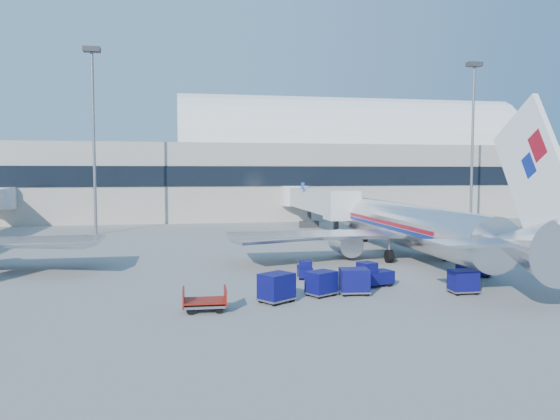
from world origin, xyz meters
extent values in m
plane|color=gray|center=(0.00, 0.00, 0.00)|extent=(260.00, 260.00, 0.00)
cube|color=#B2AA9E|center=(-25.00, 56.00, 6.00)|extent=(170.00, 28.00, 12.00)
cube|color=black|center=(-25.00, 42.05, 7.00)|extent=(170.00, 0.40, 3.00)
cylinder|color=white|center=(20.00, 56.00, 12.00)|extent=(60.00, 18.00, 18.00)
cylinder|color=silver|center=(10.00, 6.00, 2.90)|extent=(3.80, 28.00, 3.80)
sphere|color=silver|center=(10.00, 20.00, 2.90)|extent=(3.72, 3.72, 3.72)
cone|color=silver|center=(10.00, -11.00, 3.30)|extent=(3.80, 6.00, 3.80)
cube|color=maroon|center=(10.00, 7.00, 3.15)|extent=(3.85, 20.16, 0.32)
cube|color=navy|center=(10.00, 7.00, 2.78)|extent=(3.85, 20.16, 0.32)
cube|color=white|center=(10.00, -11.50, 7.70)|extent=(0.35, 7.79, 8.74)
cube|color=silver|center=(10.00, -10.50, 3.50)|extent=(11.00, 3.00, 0.18)
cube|color=silver|center=(10.00, 5.00, 2.30)|extent=(32.00, 5.00, 0.28)
cylinder|color=#B7B7BC|center=(4.50, 6.50, 1.35)|extent=(2.10, 3.80, 2.10)
cylinder|color=#B7B7BC|center=(15.50, 6.50, 1.35)|extent=(2.10, 3.80, 2.10)
cylinder|color=black|center=(10.00, 17.00, 0.45)|extent=(0.40, 0.90, 0.90)
cube|color=silver|center=(7.60, 30.00, 4.00)|extent=(2.70, 24.00, 2.70)
cube|color=silver|center=(7.60, 17.80, 4.00)|extent=(3.40, 3.20, 3.20)
cylinder|color=silver|center=(7.60, 41.50, 4.00)|extent=(4.40, 4.40, 3.00)
cube|color=#2D2D30|center=(7.60, 20.00, 1.80)|extent=(0.50, 0.50, 3.00)
cube|color=#2D2D30|center=(7.60, 20.00, 0.45)|extent=(2.60, 1.00, 0.90)
cube|color=#2D2D30|center=(7.60, 33.00, 1.80)|extent=(0.50, 0.50, 3.00)
cube|color=#2D2D30|center=(7.60, 33.00, 0.45)|extent=(2.60, 1.00, 0.90)
cube|color=navy|center=(6.00, 30.00, 5.80)|extent=(0.12, 1.40, 0.90)
cylinder|color=slate|center=(-20.00, 30.00, 11.00)|extent=(0.36, 0.36, 22.00)
cube|color=#2D2D30|center=(-20.00, 30.00, 22.30)|extent=(2.00, 1.20, 0.60)
cylinder|color=slate|center=(30.00, 30.00, 11.00)|extent=(0.36, 0.36, 22.00)
cube|color=#2D2D30|center=(30.00, 30.00, 22.30)|extent=(2.00, 1.20, 0.60)
cube|color=#9E9E96|center=(18.00, 2.00, 0.45)|extent=(3.00, 0.55, 0.90)
cube|color=#9E9E96|center=(21.30, 2.00, 0.45)|extent=(3.00, 0.55, 0.90)
cube|color=#0A0B51|center=(2.77, -5.32, 0.61)|extent=(2.84, 1.99, 0.84)
cube|color=#0A0B51|center=(2.24, -5.48, 1.29)|extent=(1.29, 1.37, 0.78)
cylinder|color=black|center=(3.48, -4.57, 0.31)|extent=(0.67, 0.42, 0.63)
cube|color=#0A0B51|center=(11.32, -3.14, 0.59)|extent=(2.71, 2.45, 0.80)
cube|color=#0A0B51|center=(10.89, -2.83, 1.23)|extent=(1.41, 1.43, 0.75)
cylinder|color=black|center=(12.30, -3.26, 0.30)|extent=(0.62, 0.54, 0.60)
cube|color=#0A0B51|center=(-1.07, -1.61, 0.48)|extent=(1.27, 2.13, 0.66)
cube|color=#0A0B51|center=(-1.13, -2.04, 1.01)|extent=(0.97, 0.90, 0.61)
cylinder|color=black|center=(-1.37, -0.86, 0.25)|extent=(0.26, 0.51, 0.49)
cube|color=#0A0B51|center=(0.74, -7.38, 0.92)|extent=(1.89, 1.54, 1.41)
cube|color=slate|center=(0.74, -7.38, 0.21)|extent=(1.99, 1.60, 0.10)
cylinder|color=black|center=(1.47, -6.92, 0.19)|extent=(0.40, 0.20, 0.39)
cube|color=#0A0B51|center=(-1.38, -7.38, 0.87)|extent=(2.06, 1.92, 1.33)
cube|color=slate|center=(-1.38, -7.38, 0.20)|extent=(2.17, 2.01, 0.09)
cylinder|color=black|center=(-1.07, -6.63, 0.18)|extent=(0.39, 0.31, 0.37)
cube|color=#0A0B51|center=(-4.39, -8.52, 0.97)|extent=(2.33, 2.23, 1.49)
cube|color=slate|center=(-4.39, -8.52, 0.23)|extent=(2.45, 2.33, 0.10)
cylinder|color=black|center=(-4.12, -7.65, 0.21)|extent=(0.43, 0.37, 0.41)
cube|color=#0A0B51|center=(7.54, -8.38, 0.84)|extent=(1.62, 1.27, 1.29)
cube|color=slate|center=(7.54, -8.38, 0.20)|extent=(1.71, 1.31, 0.09)
cylinder|color=black|center=(8.17, -7.90, 0.18)|extent=(0.36, 0.15, 0.36)
cube|color=#0A0B51|center=(17.02, -4.79, 0.94)|extent=(2.22, 2.04, 1.43)
cube|color=slate|center=(17.02, -4.79, 0.22)|extent=(2.33, 2.13, 0.10)
cube|color=slate|center=(-8.63, -9.82, 0.38)|extent=(2.43, 1.69, 0.13)
cube|color=maroon|center=(-8.63, -9.82, 0.60)|extent=(2.43, 1.75, 0.09)
cylinder|color=black|center=(-7.85, -9.25, 0.22)|extent=(0.44, 0.19, 0.43)
camera|label=1|loc=(-9.94, -39.51, 7.63)|focal=35.00mm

